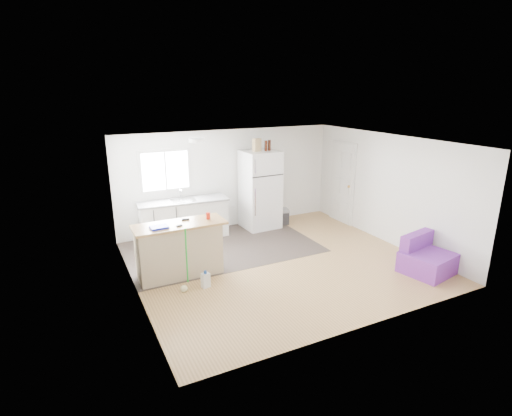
{
  "coord_description": "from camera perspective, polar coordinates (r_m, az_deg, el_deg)",
  "views": [
    {
      "loc": [
        -3.66,
        -6.34,
        3.35
      ],
      "look_at": [
        -0.15,
        0.7,
        0.97
      ],
      "focal_mm": 28.0,
      "sensor_mm": 36.0,
      "label": 1
    }
  ],
  "objects": [
    {
      "name": "room",
      "position": [
        7.63,
        3.38,
        0.44
      ],
      "size": [
        5.51,
        5.01,
        2.41
      ],
      "color": "#9C7341",
      "rests_on": "ground"
    },
    {
      "name": "vinyl_zone",
      "position": [
        8.8,
        -4.95,
        -5.58
      ],
      "size": [
        4.05,
        2.5,
        0.0
      ],
      "primitive_type": "cube",
      "color": "#362D29",
      "rests_on": "floor"
    },
    {
      "name": "window",
      "position": [
        9.25,
        -12.82,
        5.21
      ],
      "size": [
        1.18,
        0.06,
        0.98
      ],
      "color": "white",
      "rests_on": "back_wall"
    },
    {
      "name": "interior_door",
      "position": [
        10.41,
        12.22,
        3.51
      ],
      "size": [
        0.11,
        0.92,
        2.1
      ],
      "color": "white",
      "rests_on": "right_wall"
    },
    {
      "name": "ceiling_fixture",
      "position": [
        7.99,
        -8.46,
        9.55
      ],
      "size": [
        0.3,
        0.3,
        0.07
      ],
      "primitive_type": "cylinder",
      "color": "white",
      "rests_on": "ceiling"
    },
    {
      "name": "kitchen_cabinets",
      "position": [
        9.31,
        -10.26,
        -1.5
      ],
      "size": [
        2.07,
        0.78,
        1.18
      ],
      "rotation": [
        0.0,
        0.0,
        -0.07
      ],
      "color": "white",
      "rests_on": "floor"
    },
    {
      "name": "peninsula",
      "position": [
        7.45,
        -10.87,
        -5.86
      ],
      "size": [
        1.65,
        0.64,
        1.01
      ],
      "rotation": [
        0.0,
        0.0,
        0.0
      ],
      "color": "tan",
      "rests_on": "floor"
    },
    {
      "name": "refrigerator",
      "position": [
        9.76,
        0.59,
        2.63
      ],
      "size": [
        0.87,
        0.83,
        1.91
      ],
      "rotation": [
        0.0,
        0.0,
        0.04
      ],
      "color": "white",
      "rests_on": "floor"
    },
    {
      "name": "cooler",
      "position": [
        10.2,
        3.23,
        -1.21
      ],
      "size": [
        0.57,
        0.46,
        0.38
      ],
      "rotation": [
        0.0,
        0.0,
        -0.25
      ],
      "color": "#2C2C2F",
      "rests_on": "floor"
    },
    {
      "name": "purple_seat",
      "position": [
        8.21,
        23.08,
        -6.74
      ],
      "size": [
        0.98,
        0.95,
        0.7
      ],
      "rotation": [
        0.0,
        0.0,
        0.19
      ],
      "color": "#752F99",
      "rests_on": "floor"
    },
    {
      "name": "cleaner_jug",
      "position": [
        7.11,
        -7.21,
        -10.18
      ],
      "size": [
        0.16,
        0.13,
        0.31
      ],
      "rotation": [
        0.0,
        0.0,
        0.22
      ],
      "color": "silver",
      "rests_on": "floor"
    },
    {
      "name": "mop",
      "position": [
        7.02,
        -10.14,
        -9.81
      ],
      "size": [
        0.23,
        0.32,
        1.15
      ],
      "rotation": [
        0.0,
        0.0,
        -0.27
      ],
      "color": "green",
      "rests_on": "floor"
    },
    {
      "name": "red_cup",
      "position": [
        7.43,
        -6.86,
        -1.11
      ],
      "size": [
        0.1,
        0.1,
        0.12
      ],
      "primitive_type": "cylinder",
      "rotation": [
        0.0,
        0.0,
        -0.38
      ],
      "color": "red",
      "rests_on": "peninsula"
    },
    {
      "name": "blue_tray",
      "position": [
        7.11,
        -13.67,
        -2.68
      ],
      "size": [
        0.31,
        0.23,
        0.04
      ],
      "primitive_type": "cube",
      "rotation": [
        0.0,
        0.0,
        0.05
      ],
      "color": "#151EC6",
      "rests_on": "peninsula"
    },
    {
      "name": "tool_a",
      "position": [
        7.44,
        -10.04,
        -1.6
      ],
      "size": [
        0.15,
        0.08,
        0.03
      ],
      "primitive_type": "cube",
      "rotation": [
        0.0,
        0.0,
        -0.21
      ],
      "color": "black",
      "rests_on": "peninsula"
    },
    {
      "name": "tool_b",
      "position": [
        7.13,
        -10.9,
        -2.48
      ],
      "size": [
        0.1,
        0.05,
        0.03
      ],
      "primitive_type": "cube",
      "rotation": [
        0.0,
        0.0,
        0.14
      ],
      "color": "black",
      "rests_on": "peninsula"
    },
    {
      "name": "cardboard_box",
      "position": [
        9.48,
        0.13,
        9.0
      ],
      "size": [
        0.22,
        0.15,
        0.3
      ],
      "primitive_type": "cube",
      "rotation": [
        0.0,
        0.0,
        0.26
      ],
      "color": "tan",
      "rests_on": "refrigerator"
    },
    {
      "name": "bottle_left",
      "position": [
        9.51,
        1.43,
        8.86
      ],
      "size": [
        0.09,
        0.09,
        0.25
      ],
      "primitive_type": "cylinder",
      "rotation": [
        0.0,
        0.0,
        0.4
      ],
      "color": "#3C170B",
      "rests_on": "refrigerator"
    },
    {
      "name": "bottle_right",
      "position": [
        9.62,
        1.93,
        8.95
      ],
      "size": [
        0.09,
        0.09,
        0.25
      ],
      "primitive_type": "cylinder",
      "rotation": [
        0.0,
        0.0,
        -0.35
      ],
      "color": "#3C170B",
      "rests_on": "refrigerator"
    }
  ]
}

